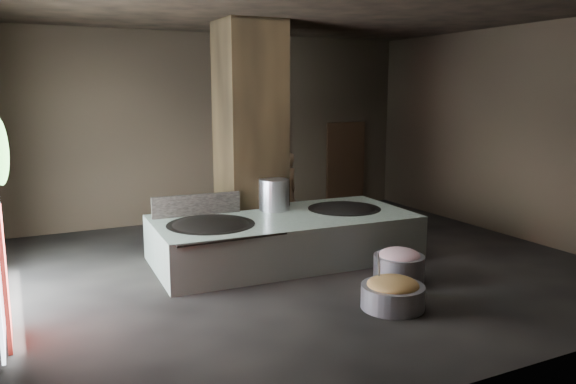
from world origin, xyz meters
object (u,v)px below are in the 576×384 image
wok_right (344,213)px  meat_basin (399,269)px  wok_left (211,229)px  cook (286,192)px  hearth_platform (284,237)px  stock_pot (274,195)px  veg_basin (393,296)px

wok_right → meat_basin: bearing=-96.2°
wok_left → cook: cook is taller
cook → meat_basin: (0.15, -3.94, -0.67)m
wok_left → hearth_platform: bearing=2.0°
stock_pot → cook: 1.66m
wok_left → stock_pot: size_ratio=2.42×
cook → meat_basin: cook is taller
hearth_platform → stock_pot: (0.05, 0.55, 0.71)m
hearth_platform → cook: size_ratio=2.69×
hearth_platform → meat_basin: hearth_platform is taller
wok_right → stock_pot: stock_pot is taller
wok_left → wok_right: 2.80m
stock_pot → cook: bearing=55.9°
wok_left → cook: size_ratio=0.85×
wok_right → stock_pot: (-1.30, 0.50, 0.38)m
wok_right → cook: 1.91m
wok_left → stock_pot: bearing=21.8°
veg_basin → meat_basin: meat_basin is taller
veg_basin → wok_left: bearing=122.5°
hearth_platform → stock_pot: stock_pot is taller
stock_pot → meat_basin: stock_pot is taller
hearth_platform → wok_right: size_ratio=3.41×
veg_basin → meat_basin: bearing=48.1°
hearth_platform → veg_basin: hearth_platform is taller
veg_basin → meat_basin: size_ratio=1.11×
wok_left → meat_basin: wok_left is taller
cook → veg_basin: size_ratio=1.93×
wok_left → wok_right: (2.80, 0.10, 0.00)m
hearth_platform → meat_basin: 2.33m
cook → meat_basin: bearing=75.1°
stock_pot → meat_basin: 2.93m
wok_right → meat_basin: size_ratio=1.69×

